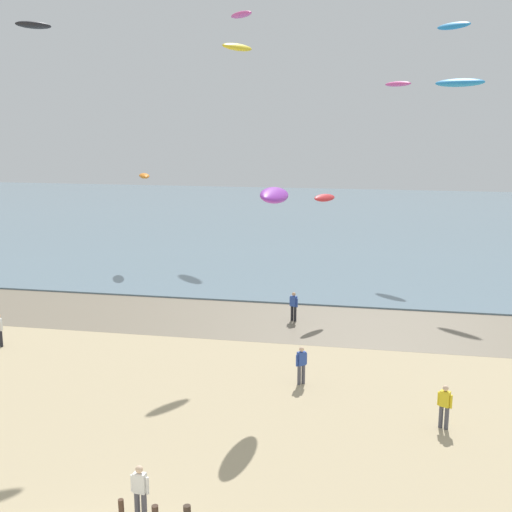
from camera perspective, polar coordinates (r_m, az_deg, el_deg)
wet_sand_strip at (r=37.11m, az=0.19°, el=-5.76°), size 120.00×7.30×0.01m
sea at (r=74.54m, az=5.66°, el=3.21°), size 160.00×70.00×0.10m
person_nearest_camera at (r=25.43m, az=16.44°, el=-12.64°), size 0.52×0.36×1.71m
person_by_waterline at (r=36.84m, az=3.37°, el=-4.43°), size 0.51×0.37×1.71m
person_left_flank at (r=19.77m, az=-10.28°, el=-19.90°), size 0.57×0.25×1.71m
person_far_down_beach at (r=28.30m, az=4.06°, el=-9.58°), size 0.45×0.41×1.71m
kite_aloft_0 at (r=36.50m, az=-1.68°, el=18.09°), size 1.83×2.28×0.60m
kite_aloft_2 at (r=51.47m, az=-9.92°, el=7.04°), size 1.77×2.57×0.41m
kite_aloft_3 at (r=26.90m, az=1.66°, el=5.44°), size 1.38×3.20×0.84m
kite_aloft_4 at (r=44.59m, az=-19.21°, el=18.84°), size 2.06×2.34×0.55m
kite_aloft_6 at (r=38.95m, az=6.13°, el=5.18°), size 1.60×2.10×0.59m
kite_aloft_9 at (r=50.02m, az=17.20°, el=18.99°), size 2.69×2.44×0.77m
kite_aloft_10 at (r=62.40m, az=-1.33°, el=20.69°), size 3.00×3.13×0.57m
kite_aloft_11 at (r=52.59m, az=12.53°, el=14.73°), size 2.41×2.23×0.43m
kite_aloft_13 at (r=26.20m, az=17.69°, el=14.49°), size 1.99×1.34×0.43m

